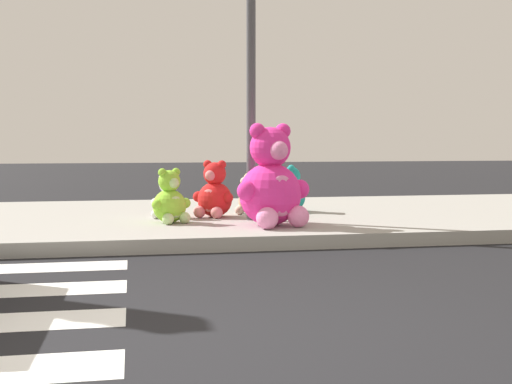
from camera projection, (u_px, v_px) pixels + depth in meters
name	position (u px, v px, depth m)	size (l,w,h in m)	color
ground_plane	(212.00, 346.00, 3.63)	(60.00, 60.00, 0.00)	black
sidewalk	(165.00, 220.00, 8.72)	(28.00, 4.40, 0.15)	#9E9B93
sign_pole	(251.00, 78.00, 7.98)	(0.56, 0.11, 3.20)	#4C4C51
plush_pink_large	(272.00, 185.00, 7.53)	(0.86, 0.81, 1.15)	#F22D93
plush_white	(167.00, 200.00, 8.28)	(0.38, 0.39, 0.55)	white
plush_tan	(250.00, 196.00, 8.72)	(0.41, 0.44, 0.58)	tan
plush_lime	(170.00, 201.00, 7.79)	(0.46, 0.46, 0.64)	#8CD133
plush_red	(214.00, 194.00, 8.40)	(0.50, 0.51, 0.71)	red
plush_teal	(290.00, 193.00, 9.05)	(0.44, 0.47, 0.63)	teal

